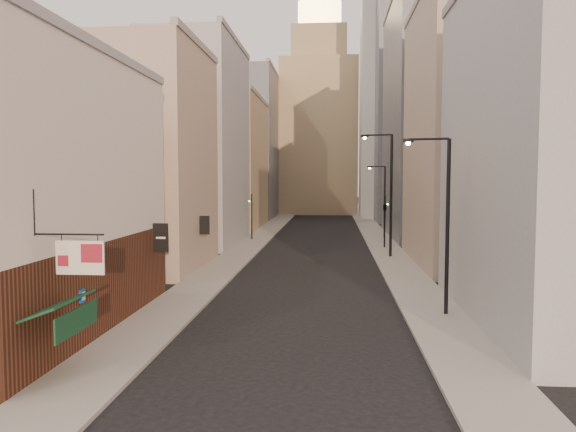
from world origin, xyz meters
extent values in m
cube|color=gray|center=(-6.50, 55.00, 0.07)|extent=(3.00, 140.00, 0.15)
cube|color=gray|center=(6.50, 55.00, 0.07)|extent=(3.00, 140.00, 0.15)
cube|color=#4F2817|center=(-11.00, 9.00, 2.00)|extent=(6.00, 16.00, 4.00)
cube|color=silver|center=(-11.00, 9.00, 8.00)|extent=(6.00, 16.00, 8.00)
cube|color=gray|center=(-8.20, 9.00, 12.10)|extent=(0.60, 16.00, 0.40)
cylinder|color=black|center=(-6.90, 3.00, 4.90)|extent=(2.40, 0.06, 0.06)
cube|color=beige|center=(-6.50, 3.00, 4.15)|extent=(1.60, 0.06, 1.10)
cube|color=maroon|center=(-6.10, 3.00, 4.30)|extent=(0.70, 0.10, 0.60)
cube|color=maroon|center=(-7.05, 3.00, 4.05)|extent=(0.35, 0.10, 0.35)
cube|color=#0C3216|center=(-7.35, 3.20, 2.55)|extent=(1.25, 3.00, 0.52)
cube|color=#0C3216|center=(-6.75, 3.20, 2.05)|extent=(0.06, 3.00, 0.80)
cube|color=#0A4BA1|center=(-7.95, 6.20, 2.20)|extent=(0.08, 0.40, 0.50)
cube|color=black|center=(-7.30, 14.00, 3.60)|extent=(0.80, 0.08, 1.50)
cube|color=black|center=(-7.30, 24.00, 3.40)|extent=(0.70, 0.08, 1.30)
cube|color=gray|center=(-12.00, 26.00, 8.00)|extent=(8.00, 12.00, 16.00)
cube|color=gray|center=(-12.00, 42.00, 10.00)|extent=(8.00, 16.00, 20.00)
cube|color=tan|center=(-12.00, 60.00, 8.50)|extent=(8.00, 18.00, 17.00)
cube|color=gray|center=(-12.00, 80.00, 12.00)|extent=(8.00, 20.00, 24.00)
cube|color=gray|center=(12.00, 12.00, 8.00)|extent=(8.00, 16.00, 16.00)
cube|color=gray|center=(12.00, 30.00, 10.00)|extent=(8.00, 16.00, 20.00)
cube|color=gray|center=(12.00, 50.00, 13.00)|extent=(8.00, 20.00, 26.00)
cube|color=gray|center=(18.00, 78.00, 25.00)|extent=(20.00, 22.00, 50.00)
cube|color=tan|center=(-1.00, 92.00, 14.00)|extent=(14.00, 14.00, 28.00)
cube|color=tan|center=(-1.00, 92.00, 31.00)|extent=(10.00, 10.00, 6.00)
cylinder|color=#FFCC72|center=(-1.00, 92.00, 36.50)|extent=(8.00, 8.00, 5.00)
cube|color=silver|center=(10.00, 78.00, 17.00)|extent=(8.00, 8.00, 34.00)
cylinder|color=black|center=(7.05, 12.95, 4.27)|extent=(0.19, 0.19, 8.55)
cylinder|color=black|center=(6.12, 13.14, 8.55)|extent=(1.88, 0.50, 0.11)
cube|color=black|center=(5.19, 13.34, 8.50)|extent=(0.55, 0.31, 0.17)
sphere|color=#FFA93F|center=(5.19, 13.34, 8.38)|extent=(0.23, 0.23, 0.23)
cylinder|color=black|center=(6.40, 32.61, 5.11)|extent=(0.23, 0.23, 10.23)
cylinder|color=black|center=(5.31, 32.95, 10.23)|extent=(2.21, 0.81, 0.14)
cube|color=black|center=(4.23, 33.30, 10.17)|extent=(0.67, 0.43, 0.20)
sphere|color=#FFA93F|center=(4.23, 33.30, 10.02)|extent=(0.27, 0.27, 0.27)
cylinder|color=black|center=(7.22, 47.18, 3.94)|extent=(0.18, 0.18, 7.88)
cylinder|color=black|center=(6.38, 46.94, 7.88)|extent=(1.71, 0.59, 0.11)
cube|color=black|center=(5.53, 46.69, 7.84)|extent=(0.52, 0.32, 0.16)
sphere|color=#FFA93F|center=(5.53, 46.69, 7.73)|extent=(0.21, 0.21, 0.21)
cylinder|color=black|center=(-6.96, 44.44, 2.50)|extent=(0.16, 0.16, 5.00)
imported|color=black|center=(-6.96, 44.44, 4.20)|extent=(0.41, 0.41, 1.11)
sphere|color=#19E533|center=(-7.21, 44.44, 4.20)|extent=(0.16, 0.16, 0.16)
cylinder|color=black|center=(6.46, 38.68, 2.50)|extent=(0.16, 0.16, 5.00)
imported|color=black|center=(6.46, 38.68, 4.20)|extent=(0.66, 0.66, 1.28)
sphere|color=#19E533|center=(6.71, 38.68, 4.20)|extent=(0.16, 0.16, 0.16)
camera|label=1|loc=(1.56, -14.25, 6.73)|focal=35.00mm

